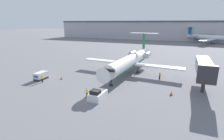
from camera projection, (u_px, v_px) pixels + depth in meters
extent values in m
plane|color=slate|center=(94.00, 99.00, 31.58)|extent=(600.00, 600.00, 0.00)
cube|color=#B2B2B7|center=(165.00, 31.00, 137.09)|extent=(180.00, 16.00, 13.44)
cube|color=#4C515B|center=(166.00, 21.00, 135.16)|extent=(180.00, 16.80, 1.20)
cylinder|color=white|center=(128.00, 62.00, 46.55)|extent=(4.83, 23.23, 3.26)
cone|color=white|center=(106.00, 74.00, 35.42)|extent=(3.43, 2.82, 3.26)
cube|color=black|center=(108.00, 70.00, 36.17)|extent=(2.81, 0.89, 0.44)
cone|color=white|center=(143.00, 54.00, 58.11)|extent=(3.17, 3.78, 2.93)
cube|color=#19723F|center=(128.00, 66.00, 46.83)|extent=(4.34, 20.91, 0.20)
cube|color=white|center=(159.00, 67.00, 44.44)|extent=(12.56, 3.13, 0.36)
cube|color=white|center=(105.00, 61.00, 51.06)|extent=(12.56, 3.13, 0.36)
cylinder|color=#ADADB7|center=(147.00, 55.00, 53.83)|extent=(1.95, 3.33, 1.73)
cylinder|color=#ADADB7|center=(132.00, 54.00, 55.86)|extent=(1.95, 3.33, 1.73)
cube|color=#19723F|center=(144.00, 41.00, 57.63)|extent=(0.39, 2.21, 5.10)
cube|color=white|center=(144.00, 33.00, 56.95)|extent=(9.28, 2.42, 0.20)
cylinder|color=black|center=(111.00, 82.00, 38.07)|extent=(0.24, 0.24, 1.65)
cylinder|color=black|center=(111.00, 85.00, 38.23)|extent=(0.80, 0.80, 0.40)
cylinder|color=black|center=(123.00, 68.00, 49.62)|extent=(0.24, 0.24, 1.65)
cylinder|color=black|center=(123.00, 70.00, 49.78)|extent=(0.80, 0.80, 0.40)
cylinder|color=black|center=(138.00, 70.00, 47.83)|extent=(0.24, 0.24, 1.65)
cylinder|color=black|center=(138.00, 72.00, 47.99)|extent=(0.80, 0.80, 0.40)
cube|color=silver|center=(98.00, 95.00, 31.68)|extent=(2.30, 3.93, 1.29)
cube|color=black|center=(95.00, 92.00, 30.64)|extent=(1.61, 1.41, 0.70)
cube|color=black|center=(102.00, 93.00, 33.41)|extent=(2.07, 0.30, 0.77)
cube|color=#232326|center=(41.00, 79.00, 42.49)|extent=(1.79, 3.21, 0.45)
cube|color=silver|center=(41.00, 75.00, 42.25)|extent=(1.79, 3.21, 1.36)
cube|color=navy|center=(36.00, 77.00, 40.79)|extent=(1.25, 0.04, 0.36)
cube|color=#232838|center=(87.00, 95.00, 32.19)|extent=(0.32, 0.20, 0.90)
cube|color=yellow|center=(87.00, 91.00, 31.98)|extent=(0.40, 0.24, 0.71)
sphere|color=tan|center=(87.00, 89.00, 31.85)|extent=(0.26, 0.26, 0.26)
cube|color=#232838|center=(160.00, 78.00, 42.47)|extent=(0.32, 0.20, 0.85)
cube|color=orange|center=(160.00, 75.00, 42.27)|extent=(0.40, 0.24, 0.67)
sphere|color=tan|center=(160.00, 73.00, 42.15)|extent=(0.25, 0.25, 0.25)
cube|color=#232838|center=(42.00, 80.00, 40.57)|extent=(0.32, 0.20, 0.87)
cube|color=yellow|center=(42.00, 77.00, 40.36)|extent=(0.40, 0.24, 0.69)
sphere|color=tan|center=(42.00, 75.00, 40.24)|extent=(0.25, 0.25, 0.25)
cube|color=black|center=(62.00, 79.00, 42.81)|extent=(0.61, 0.61, 0.04)
cone|color=orange|center=(61.00, 78.00, 42.73)|extent=(0.43, 0.43, 0.59)
cube|color=black|center=(171.00, 95.00, 33.49)|extent=(0.70, 0.70, 0.04)
cone|color=orange|center=(171.00, 93.00, 33.40)|extent=(0.50, 0.50, 0.70)
cylinder|color=silver|center=(217.00, 38.00, 110.58)|extent=(28.85, 16.93, 3.25)
cone|color=silver|center=(190.00, 36.00, 123.11)|extent=(4.51, 4.23, 2.92)
cube|color=#0C5999|center=(217.00, 40.00, 110.86)|extent=(25.97, 15.24, 0.20)
cube|color=silver|center=(220.00, 38.00, 118.39)|extent=(10.77, 16.90, 0.36)
cube|color=silver|center=(207.00, 40.00, 105.41)|extent=(10.77, 16.90, 0.36)
cylinder|color=#ADADB7|center=(198.00, 36.00, 121.50)|extent=(3.58, 3.15, 2.00)
cylinder|color=#ADADB7|center=(195.00, 36.00, 118.31)|extent=(3.58, 3.15, 2.00)
cube|color=#0C5999|center=(190.00, 30.00, 122.54)|extent=(2.07, 1.22, 5.00)
cube|color=silver|center=(190.00, 27.00, 121.88)|extent=(5.71, 8.83, 0.20)
cylinder|color=black|center=(211.00, 42.00, 111.53)|extent=(0.24, 0.24, 2.19)
cylinder|color=black|center=(211.00, 44.00, 111.77)|extent=(0.80, 0.80, 0.40)
cylinder|color=black|center=(214.00, 42.00, 114.19)|extent=(0.24, 0.24, 2.19)
cylinder|color=black|center=(214.00, 43.00, 114.43)|extent=(0.80, 0.80, 0.40)
cylinder|color=#2D2D33|center=(203.00, 85.00, 34.32)|extent=(0.70, 0.70, 3.20)
cube|color=#B2B7BC|center=(204.00, 66.00, 36.68)|extent=(2.60, 11.65, 2.60)
cube|color=#2D2D33|center=(207.00, 75.00, 30.93)|extent=(3.20, 1.20, 3.38)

